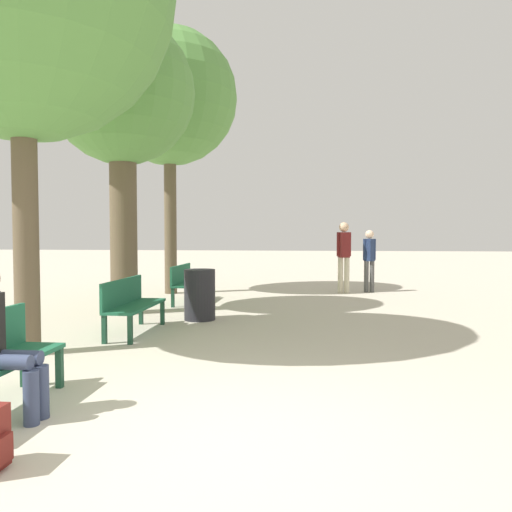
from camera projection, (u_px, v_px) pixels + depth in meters
The scene contains 8 objects.
ground_plane at pixel (205, 445), 3.50m from camera, with size 80.00×80.00×0.00m, color beige.
bench_row_1 at pixel (130, 301), 7.43m from camera, with size 0.45×1.55×0.81m.
bench_row_2 at pixel (186, 280), 10.76m from camera, with size 0.45×1.55×0.81m.
tree_row_1 at pixel (122, 97), 9.15m from camera, with size 2.68×2.68×5.44m.
tree_row_2 at pixel (169, 98), 12.21m from camera, with size 3.33×3.33×6.50m.
pedestrian_near at pixel (344, 253), 12.45m from camera, with size 0.36×0.29×1.77m.
pedestrian_mid at pixel (369, 257), 12.60m from camera, with size 0.32×0.28×1.58m.
trash_bin at pixel (200, 295), 8.59m from camera, with size 0.53×0.53×0.87m.
Camera 1 is at (0.73, -3.38, 1.49)m, focal length 35.00 mm.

